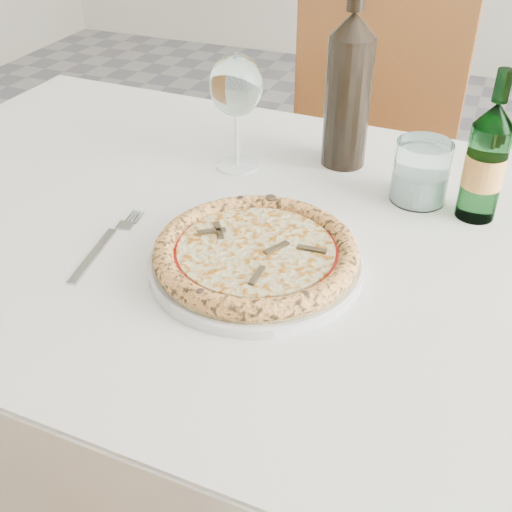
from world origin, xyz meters
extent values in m
cube|color=gray|center=(0.00, 0.00, -0.01)|extent=(5.00, 6.00, 0.02)
cube|color=brown|center=(0.12, -0.16, 0.73)|extent=(1.45, 0.86, 0.04)
cube|color=silver|center=(0.12, -0.16, 0.75)|extent=(1.51, 0.92, 0.01)
cube|color=silver|center=(0.12, 0.28, 0.64)|extent=(1.48, 0.01, 0.22)
cylinder|color=brown|center=(-0.53, 0.19, 0.35)|extent=(0.06, 0.06, 0.71)
cube|color=brown|center=(0.08, 0.49, 0.45)|extent=(0.45, 0.45, 0.04)
cube|color=brown|center=(0.08, 0.69, 0.70)|extent=(0.44, 0.06, 0.46)
cylinder|color=brown|center=(0.27, 0.67, 0.21)|extent=(0.04, 0.04, 0.43)
cylinder|color=brown|center=(0.26, 0.29, 0.21)|extent=(0.04, 0.04, 0.43)
cylinder|color=brown|center=(-0.10, 0.68, 0.21)|extent=(0.04, 0.04, 0.43)
cylinder|color=brown|center=(-0.12, 0.31, 0.21)|extent=(0.04, 0.04, 0.43)
cylinder|color=white|center=(0.12, -0.26, 0.76)|extent=(0.29, 0.29, 0.01)
torus|color=white|center=(0.12, -0.26, 0.77)|extent=(0.29, 0.29, 0.01)
cylinder|color=tan|center=(0.12, -0.26, 0.78)|extent=(0.27, 0.27, 0.01)
torus|color=#D98E45|center=(0.12, -0.26, 0.78)|extent=(0.28, 0.28, 0.03)
cylinder|color=#CA0005|center=(0.12, -0.26, 0.78)|extent=(0.23, 0.23, 0.00)
cylinder|color=beige|center=(0.12, -0.26, 0.79)|extent=(0.21, 0.21, 0.00)
cube|color=brown|center=(0.15, -0.26, 0.79)|extent=(0.04, 0.01, 0.00)
cube|color=brown|center=(0.14, -0.22, 0.79)|extent=(0.02, 0.04, 0.00)
cube|color=brown|center=(0.08, -0.22, 0.79)|extent=(0.04, 0.03, 0.00)
cube|color=brown|center=(0.10, -0.28, 0.79)|extent=(0.04, 0.03, 0.00)
cube|color=brown|center=(0.14, -0.31, 0.79)|extent=(0.02, 0.04, 0.00)
cube|color=#9A9DA2|center=(-0.10, -0.32, 0.76)|extent=(0.03, 0.14, 0.00)
cube|color=#9A9DA2|center=(-0.10, -0.23, 0.76)|extent=(0.03, 0.02, 0.00)
cylinder|color=#9A9DA2|center=(-0.11, -0.21, 0.76)|extent=(0.00, 0.03, 0.00)
cylinder|color=#9A9DA2|center=(-0.10, -0.21, 0.76)|extent=(0.00, 0.03, 0.00)
cylinder|color=#9A9DA2|center=(-0.09, -0.21, 0.76)|extent=(0.00, 0.03, 0.00)
cylinder|color=#9A9DA2|center=(-0.09, -0.21, 0.76)|extent=(0.00, 0.03, 0.00)
cylinder|color=white|center=(-0.02, 0.02, 0.76)|extent=(0.08, 0.08, 0.00)
cylinder|color=white|center=(-0.02, 0.02, 0.81)|extent=(0.01, 0.01, 0.10)
ellipsoid|color=white|center=(-0.02, 0.02, 0.90)|extent=(0.09, 0.09, 0.10)
cylinder|color=white|center=(0.29, 0.01, 0.81)|extent=(0.09, 0.09, 0.10)
cylinder|color=white|center=(0.29, 0.01, 0.78)|extent=(0.08, 0.08, 0.05)
cylinder|color=#488252|center=(0.39, 0.00, 0.83)|extent=(0.06, 0.06, 0.15)
cone|color=#488252|center=(0.39, 0.00, 0.92)|extent=(0.06, 0.06, 0.04)
cylinder|color=#488252|center=(0.39, 0.00, 0.96)|extent=(0.02, 0.02, 0.05)
cylinder|color=yellow|center=(0.39, 0.00, 0.83)|extent=(0.06, 0.06, 0.05)
cylinder|color=black|center=(0.15, 0.10, 0.87)|extent=(0.08, 0.08, 0.22)
cone|color=black|center=(0.15, 0.10, 1.00)|extent=(0.08, 0.08, 0.04)
camera|label=1|loc=(0.39, -0.92, 1.27)|focal=45.00mm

